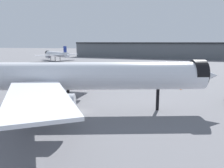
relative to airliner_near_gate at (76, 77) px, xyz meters
name	(u,v)px	position (x,y,z in m)	size (l,w,h in m)	color
ground	(80,112)	(0.90, -0.49, -7.38)	(900.00, 900.00, 0.00)	slate
airliner_near_gate	(76,77)	(0.00, 0.00, 0.00)	(59.45, 53.14, 16.76)	silver
airliner_far_taxiway	(57,54)	(-66.30, 119.96, -2.33)	(34.64, 30.73, 11.48)	silver
terminal_building	(175,50)	(25.17, 168.98, -0.03)	(188.74, 42.88, 28.48)	slate
baggage_tug_wing	(96,79)	(-6.91, 34.76, -6.41)	(3.51, 3.28, 1.85)	black
traffic_cone_near_nose	(181,89)	(22.90, 27.99, -7.05)	(0.54, 0.54, 0.67)	#F2600C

